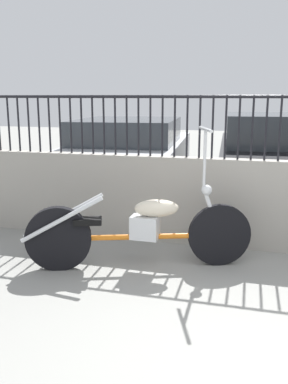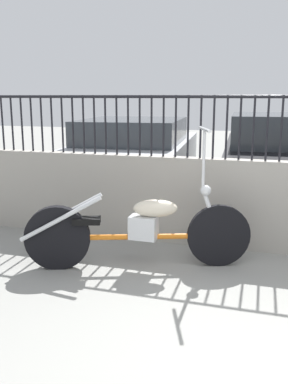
{
  "view_description": "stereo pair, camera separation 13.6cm",
  "coord_description": "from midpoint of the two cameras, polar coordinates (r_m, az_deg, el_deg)",
  "views": [
    {
      "loc": [
        -0.24,
        -2.57,
        1.73
      ],
      "look_at": [
        -1.48,
        1.88,
        0.7
      ],
      "focal_mm": 40.0,
      "sensor_mm": 36.0,
      "label": 1
    },
    {
      "loc": [
        -0.11,
        -2.53,
        1.73
      ],
      "look_at": [
        -1.48,
        1.88,
        0.7
      ],
      "focal_mm": 40.0,
      "sensor_mm": 36.0,
      "label": 2
    }
  ],
  "objects": [
    {
      "name": "ground_plane",
      "position": [
        3.08,
        18.89,
        -22.29
      ],
      "size": [
        40.0,
        40.0,
        0.0
      ],
      "primitive_type": "plane",
      "color": "gray"
    },
    {
      "name": "low_wall",
      "position": [
        5.04,
        18.75,
        -2.0
      ],
      "size": [
        8.75,
        0.18,
        1.04
      ],
      "color": "#9E998E",
      "rests_on": "ground_plane"
    },
    {
      "name": "motorcycle_orange",
      "position": [
        4.37,
        -1.3,
        -4.98
      ],
      "size": [
        2.25,
        0.96,
        1.44
      ],
      "rotation": [
        0.0,
        0.0,
        0.34
      ],
      "color": "black",
      "rests_on": "ground_plane"
    },
    {
      "name": "car_silver",
      "position": [
        7.96,
        -0.69,
        5.06
      ],
      "size": [
        2.33,
        4.62,
        1.34
      ],
      "rotation": [
        0.0,
        0.0,
        1.67
      ],
      "color": "black",
      "rests_on": "ground_plane"
    },
    {
      "name": "car_black",
      "position": [
        7.75,
        18.14,
        4.51
      ],
      "size": [
        2.15,
        4.37,
        1.45
      ],
      "rotation": [
        0.0,
        0.0,
        1.65
      ],
      "color": "black",
      "rests_on": "ground_plane"
    }
  ]
}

